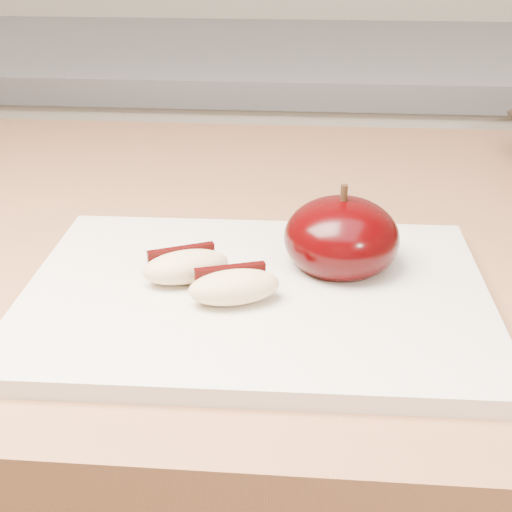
{
  "coord_description": "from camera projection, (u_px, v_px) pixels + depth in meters",
  "views": [
    {
      "loc": [
        0.05,
        -0.09,
        1.16
      ],
      "look_at": [
        0.01,
        0.35,
        0.94
      ],
      "focal_mm": 50.0,
      "sensor_mm": 36.0,
      "label": 1
    }
  ],
  "objects": [
    {
      "name": "apple_wedge_a",
      "position": [
        185.0,
        266.0,
        0.51
      ],
      "size": [
        0.07,
        0.05,
        0.02
      ],
      "rotation": [
        0.0,
        0.0,
        0.43
      ],
      "color": "#DABC8A",
      "rests_on": "cutting_board"
    },
    {
      "name": "cutting_board",
      "position": [
        256.0,
        295.0,
        0.51
      ],
      "size": [
        0.33,
        0.25,
        0.01
      ],
      "primitive_type": "cube",
      "rotation": [
        0.0,
        0.0,
        0.02
      ],
      "color": "silver",
      "rests_on": "island_counter"
    },
    {
      "name": "back_cabinet",
      "position": [
        283.0,
        278.0,
        1.46
      ],
      "size": [
        2.4,
        0.62,
        0.94
      ],
      "color": "silver",
      "rests_on": "ground"
    },
    {
      "name": "apple_half",
      "position": [
        341.0,
        238.0,
        0.53
      ],
      "size": [
        0.11,
        0.11,
        0.07
      ],
      "rotation": [
        0.0,
        0.0,
        -0.34
      ],
      "color": "black",
      "rests_on": "cutting_board"
    },
    {
      "name": "apple_wedge_b",
      "position": [
        234.0,
        286.0,
        0.49
      ],
      "size": [
        0.07,
        0.05,
        0.02
      ],
      "rotation": [
        0.0,
        0.0,
        0.32
      ],
      "color": "#DABC8A",
      "rests_on": "cutting_board"
    }
  ]
}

